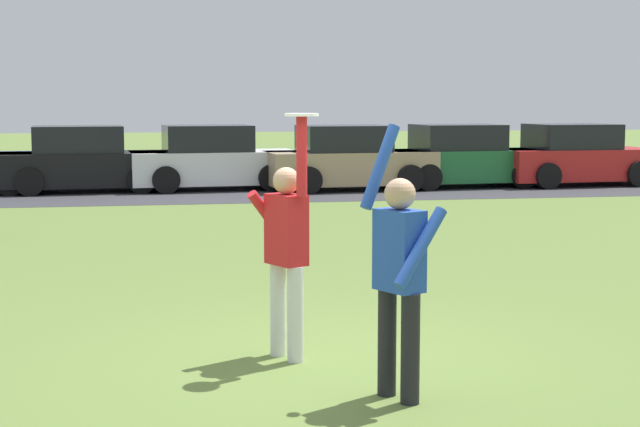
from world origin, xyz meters
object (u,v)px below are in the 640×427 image
frisbee_disc (302,115)px  parked_car_tan (348,160)px  person_defender (399,269)px  parked_car_green (461,158)px  parked_car_white (212,160)px  person_catcher (286,246)px  parked_car_red (575,157)px  parked_car_black (83,162)px

frisbee_disc → parked_car_tan: bearing=76.8°
person_defender → frisbee_disc: (-0.55, 1.09, 1.11)m
parked_car_green → parked_car_tan: bearing=-178.0°
parked_car_white → parked_car_green: size_ratio=1.00×
person_catcher → parked_car_red: size_ratio=0.49×
parked_car_red → person_catcher: bearing=-126.3°
parked_car_green → parked_car_white: bearing=172.4°
parked_car_white → parked_car_tan: (3.29, -0.70, 0.00)m
parked_car_tan → parked_car_red: 6.10m
person_defender → parked_car_tan: bearing=-37.1°
person_defender → parked_car_white: 17.52m
person_catcher → parked_car_green: person_catcher is taller
person_catcher → person_defender: bearing=0.0°
frisbee_disc → parked_car_tan: (3.68, 15.72, -1.37)m
person_catcher → parked_car_tan: size_ratio=0.49×
parked_car_white → parked_car_red: size_ratio=1.00×
parked_car_black → person_catcher: bearing=-85.1°
parked_car_green → parked_car_red: size_ratio=1.00×
parked_car_white → parked_car_green: bearing=-7.6°
person_defender → parked_car_tan: size_ratio=0.48×
parked_car_white → parked_car_red: same height
person_catcher → parked_car_green: size_ratio=0.49×
person_catcher → parked_car_green: bearing=130.2°
parked_car_black → parked_car_white: same height
parked_car_tan → parked_car_red: bearing=-1.9°
parked_car_tan → parked_car_green: 3.05m
person_defender → parked_car_red: 19.40m
person_catcher → frisbee_disc: frisbee_disc is taller
frisbee_disc → parked_car_white: 16.48m
parked_car_black → parked_car_red: 12.50m
parked_car_tan → parked_car_red: (6.09, 0.25, 0.00)m
parked_car_black → parked_car_red: same height
person_catcher → parked_car_red: bearing=121.4°
person_defender → frisbee_disc: size_ratio=7.23×
frisbee_disc → parked_car_green: frisbee_disc is taller
parked_car_white → parked_car_red: bearing=-7.0°
parked_car_green → frisbee_disc: bearing=-117.0°
person_catcher → parked_car_black: size_ratio=0.49×
person_defender → parked_car_tan: person_defender is taller
frisbee_disc → parked_car_red: 18.77m
parked_car_green → parked_car_red: 3.06m
parked_car_black → parked_car_white: 3.12m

